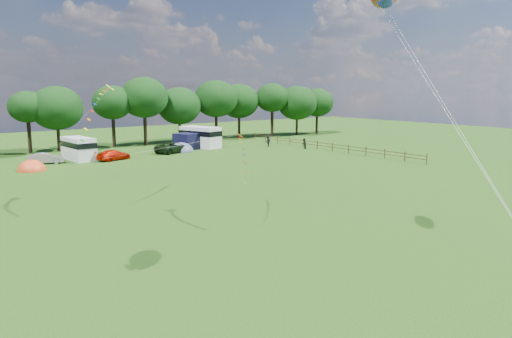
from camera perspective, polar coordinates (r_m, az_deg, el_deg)
ground_plane at (r=25.02m, az=11.30°, el=-11.51°), size 180.00×180.00×0.00m
tree_line at (r=74.09m, az=-19.03°, el=6.97°), size 102.98×10.98×10.27m
fence at (r=70.84m, az=7.86°, el=2.72°), size 0.12×33.12×1.20m
car_b at (r=62.59m, az=-22.92°, el=1.13°), size 3.85×2.22×1.28m
car_c at (r=62.95m, az=-15.95°, el=1.55°), size 4.57×3.00×1.27m
car_d at (r=68.24m, az=-9.42°, el=2.47°), size 6.00×4.08×1.50m
campervan_c at (r=64.37m, az=-19.62°, el=2.29°), size 2.79×5.77×2.75m
campervan_d at (r=73.41m, az=-6.39°, el=3.73°), size 4.23×6.74×3.07m
tent_orange at (r=58.22m, az=-24.24°, el=-0.15°), size 2.97×3.25×2.32m
tent_greyblue at (r=69.40m, az=-8.53°, el=2.00°), size 3.36×3.68×2.50m
awning_navy at (r=72.07m, az=-7.70°, el=3.19°), size 4.37×3.94×2.27m
streamer_kite_b at (r=38.68m, az=-17.50°, el=7.26°), size 4.29×4.80×3.84m
streamer_kite_c at (r=33.59m, az=-1.63°, el=2.33°), size 3.04×4.95×2.79m
walker_a at (r=71.67m, az=5.52°, el=2.91°), size 0.89×0.77×1.56m
walker_b at (r=74.21m, az=1.38°, el=3.22°), size 1.15×0.67×1.67m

